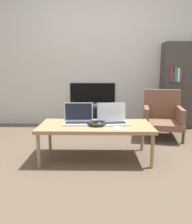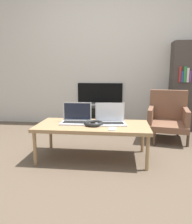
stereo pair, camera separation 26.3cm
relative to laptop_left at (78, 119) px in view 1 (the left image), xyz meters
The scene contains 10 objects.
ground_plane 0.58m from the laptop_left, 60.69° to the right, with size 14.00×14.00×0.00m, color brown.
wall_back 1.82m from the laptop_left, 83.18° to the left, with size 7.00×0.08×2.60m.
table 0.22m from the laptop_left, 16.09° to the right, with size 1.20×0.58×0.38m.
laptop_left is the anchor object (origin of this frame).
laptop_right 0.38m from the laptop_left, ahead, with size 0.35×0.27×0.22m.
headphones 0.23m from the laptop_left, 24.21° to the right, with size 0.21×0.21×0.04m.
phone 0.48m from the laptop_left, 30.24° to the right, with size 0.07×0.12×0.01m.
tv 1.37m from the laptop_left, 85.29° to the left, with size 0.42×0.41×0.41m.
armchair 1.40m from the laptop_left, 34.55° to the left, with size 0.62×0.69×0.68m.
bookshelf 2.16m from the laptop_left, 40.77° to the left, with size 0.65×0.32×1.42m.
Camera 1 is at (0.04, -2.01, 0.93)m, focal length 35.00 mm.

